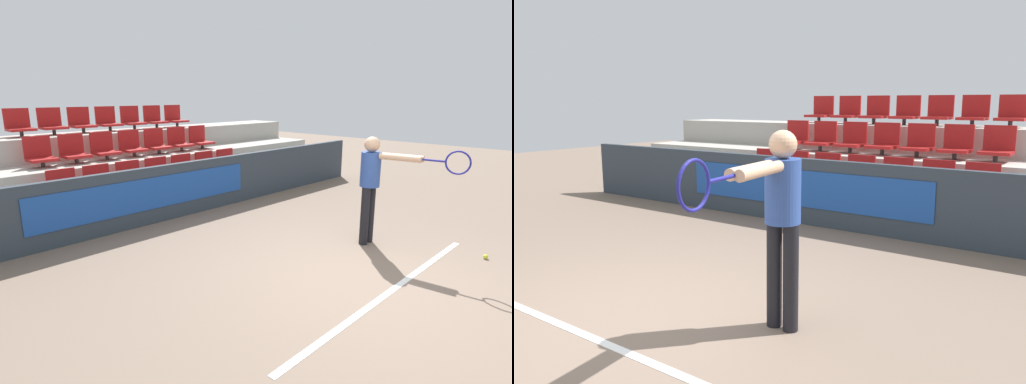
# 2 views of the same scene
# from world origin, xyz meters

# --- Properties ---
(ground_plane) EXTENTS (30.00, 30.00, 0.00)m
(ground_plane) POSITION_xyz_m (0.00, 0.00, 0.00)
(ground_plane) COLOR #7A6656
(court_baseline) EXTENTS (4.30, 0.08, 0.01)m
(court_baseline) POSITION_xyz_m (0.00, -0.36, 0.00)
(court_baseline) COLOR white
(court_baseline) RESTS_ON ground
(barrier_wall) EXTENTS (10.86, 0.14, 1.03)m
(barrier_wall) POSITION_xyz_m (-0.02, 3.94, 0.51)
(barrier_wall) COLOR #2D3842
(barrier_wall) RESTS_ON ground
(bleacher_tier_front) EXTENTS (10.46, 1.04, 0.48)m
(bleacher_tier_front) POSITION_xyz_m (0.00, 4.54, 0.24)
(bleacher_tier_front) COLOR #ADA89E
(bleacher_tier_front) RESTS_ON ground
(bleacher_tier_middle) EXTENTS (10.46, 1.04, 0.97)m
(bleacher_tier_middle) POSITION_xyz_m (0.00, 5.59, 0.48)
(bleacher_tier_middle) COLOR #ADA89E
(bleacher_tier_middle) RESTS_ON ground
(bleacher_tier_back) EXTENTS (10.46, 1.04, 1.45)m
(bleacher_tier_back) POSITION_xyz_m (0.00, 6.63, 0.72)
(bleacher_tier_back) COLOR #ADA89E
(bleacher_tier_back) RESTS_ON ground
(stadium_chair_0) EXTENTS (0.47, 0.45, 0.56)m
(stadium_chair_0) POSITION_xyz_m (-1.85, 4.68, 0.71)
(stadium_chair_0) COLOR #333333
(stadium_chair_0) RESTS_ON bleacher_tier_front
(stadium_chair_1) EXTENTS (0.47, 0.45, 0.56)m
(stadium_chair_1) POSITION_xyz_m (-1.23, 4.68, 0.71)
(stadium_chair_1) COLOR #333333
(stadium_chair_1) RESTS_ON bleacher_tier_front
(stadium_chair_2) EXTENTS (0.47, 0.45, 0.56)m
(stadium_chair_2) POSITION_xyz_m (-0.62, 4.68, 0.71)
(stadium_chair_2) COLOR #333333
(stadium_chair_2) RESTS_ON bleacher_tier_front
(stadium_chair_3) EXTENTS (0.47, 0.45, 0.56)m
(stadium_chair_3) POSITION_xyz_m (0.00, 4.68, 0.71)
(stadium_chair_3) COLOR #333333
(stadium_chair_3) RESTS_ON bleacher_tier_front
(stadium_chair_4) EXTENTS (0.47, 0.45, 0.56)m
(stadium_chair_4) POSITION_xyz_m (0.62, 4.68, 0.71)
(stadium_chair_4) COLOR #333333
(stadium_chair_4) RESTS_ON bleacher_tier_front
(stadium_chair_5) EXTENTS (0.47, 0.45, 0.56)m
(stadium_chair_5) POSITION_xyz_m (1.23, 4.68, 0.71)
(stadium_chair_5) COLOR #333333
(stadium_chair_5) RESTS_ON bleacher_tier_front
(stadium_chair_6) EXTENTS (0.47, 0.45, 0.56)m
(stadium_chair_6) POSITION_xyz_m (1.85, 4.68, 0.71)
(stadium_chair_6) COLOR #333333
(stadium_chair_6) RESTS_ON bleacher_tier_front
(stadium_chair_7) EXTENTS (0.47, 0.45, 0.56)m
(stadium_chair_7) POSITION_xyz_m (-1.85, 5.72, 1.19)
(stadium_chair_7) COLOR #333333
(stadium_chair_7) RESTS_ON bleacher_tier_middle
(stadium_chair_8) EXTENTS (0.47, 0.45, 0.56)m
(stadium_chair_8) POSITION_xyz_m (-1.23, 5.72, 1.19)
(stadium_chair_8) COLOR #333333
(stadium_chair_8) RESTS_ON bleacher_tier_middle
(stadium_chair_9) EXTENTS (0.47, 0.45, 0.56)m
(stadium_chair_9) POSITION_xyz_m (-0.62, 5.72, 1.19)
(stadium_chair_9) COLOR #333333
(stadium_chair_9) RESTS_ON bleacher_tier_middle
(stadium_chair_10) EXTENTS (0.47, 0.45, 0.56)m
(stadium_chair_10) POSITION_xyz_m (0.00, 5.72, 1.19)
(stadium_chair_10) COLOR #333333
(stadium_chair_10) RESTS_ON bleacher_tier_middle
(stadium_chair_11) EXTENTS (0.47, 0.45, 0.56)m
(stadium_chair_11) POSITION_xyz_m (0.62, 5.72, 1.19)
(stadium_chair_11) COLOR #333333
(stadium_chair_11) RESTS_ON bleacher_tier_middle
(stadium_chair_12) EXTENTS (0.47, 0.45, 0.56)m
(stadium_chair_12) POSITION_xyz_m (1.23, 5.72, 1.19)
(stadium_chair_12) COLOR #333333
(stadium_chair_12) RESTS_ON bleacher_tier_middle
(stadium_chair_13) EXTENTS (0.47, 0.45, 0.56)m
(stadium_chair_13) POSITION_xyz_m (1.85, 5.72, 1.19)
(stadium_chair_13) COLOR #333333
(stadium_chair_13) RESTS_ON bleacher_tier_middle
(stadium_chair_14) EXTENTS (0.47, 0.45, 0.56)m
(stadium_chair_14) POSITION_xyz_m (-1.85, 6.76, 1.68)
(stadium_chair_14) COLOR #333333
(stadium_chair_14) RESTS_ON bleacher_tier_back
(stadium_chair_15) EXTENTS (0.47, 0.45, 0.56)m
(stadium_chair_15) POSITION_xyz_m (-1.23, 6.76, 1.68)
(stadium_chair_15) COLOR #333333
(stadium_chair_15) RESTS_ON bleacher_tier_back
(stadium_chair_16) EXTENTS (0.47, 0.45, 0.56)m
(stadium_chair_16) POSITION_xyz_m (-0.62, 6.76, 1.68)
(stadium_chair_16) COLOR #333333
(stadium_chair_16) RESTS_ON bleacher_tier_back
(stadium_chair_17) EXTENTS (0.47, 0.45, 0.56)m
(stadium_chair_17) POSITION_xyz_m (0.00, 6.76, 1.68)
(stadium_chair_17) COLOR #333333
(stadium_chair_17) RESTS_ON bleacher_tier_back
(stadium_chair_18) EXTENTS (0.47, 0.45, 0.56)m
(stadium_chair_18) POSITION_xyz_m (0.62, 6.76, 1.68)
(stadium_chair_18) COLOR #333333
(stadium_chair_18) RESTS_ON bleacher_tier_back
(stadium_chair_19) EXTENTS (0.47, 0.45, 0.56)m
(stadium_chair_19) POSITION_xyz_m (1.23, 6.76, 1.68)
(stadium_chair_19) COLOR #333333
(stadium_chair_19) RESTS_ON bleacher_tier_back
(stadium_chair_20) EXTENTS (0.47, 0.45, 0.56)m
(stadium_chair_20) POSITION_xyz_m (1.85, 6.76, 1.68)
(stadium_chair_20) COLOR #333333
(stadium_chair_20) RESTS_ON bleacher_tier_back
(tennis_player) EXTENTS (0.32, 1.49, 1.66)m
(tennis_player) POSITION_xyz_m (1.18, 0.60, 1.03)
(tennis_player) COLOR black
(tennis_player) RESTS_ON ground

